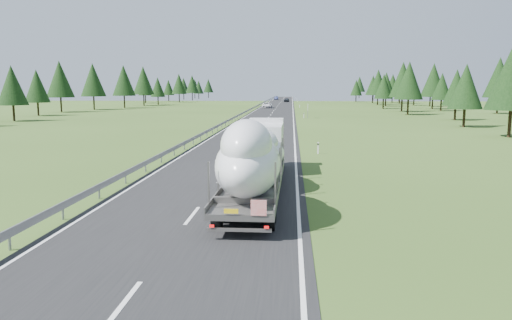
# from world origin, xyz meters

# --- Properties ---
(ground) EXTENTS (400.00, 400.00, 0.00)m
(ground) POSITION_xyz_m (0.00, 0.00, 0.00)
(ground) COLOR #304B19
(ground) RESTS_ON ground
(road_surface) EXTENTS (10.00, 400.00, 0.02)m
(road_surface) POSITION_xyz_m (0.00, 100.00, 0.01)
(road_surface) COLOR black
(road_surface) RESTS_ON ground
(guardrail) EXTENTS (0.10, 400.00, 0.76)m
(guardrail) POSITION_xyz_m (-5.30, 99.94, 0.60)
(guardrail) COLOR slate
(guardrail) RESTS_ON ground
(marker_posts) EXTENTS (0.13, 350.08, 1.00)m
(marker_posts) POSITION_xyz_m (6.50, 155.00, 0.54)
(marker_posts) COLOR silver
(marker_posts) RESTS_ON ground
(highway_sign) EXTENTS (0.08, 0.90, 2.60)m
(highway_sign) POSITION_xyz_m (7.20, 80.00, 1.81)
(highway_sign) COLOR slate
(highway_sign) RESTS_ON ground
(tree_line_right) EXTENTS (26.56, 299.85, 11.96)m
(tree_line_right) POSITION_xyz_m (39.21, 112.35, 6.86)
(tree_line_right) COLOR black
(tree_line_right) RESTS_ON ground
(tree_line_left) EXTENTS (15.27, 300.10, 12.49)m
(tree_line_left) POSITION_xyz_m (-43.32, 103.90, 7.10)
(tree_line_left) COLOR black
(tree_line_left) RESTS_ON ground
(boat_truck) EXTENTS (2.80, 18.23, 4.25)m
(boat_truck) POSITION_xyz_m (2.48, 13.41, 2.13)
(boat_truck) COLOR silver
(boat_truck) RESTS_ON ground
(distant_van) EXTENTS (2.79, 5.84, 1.61)m
(distant_van) POSITION_xyz_m (-2.47, 126.40, 0.80)
(distant_van) COLOR silver
(distant_van) RESTS_ON ground
(distant_car_dark) EXTENTS (2.32, 4.78, 1.57)m
(distant_car_dark) POSITION_xyz_m (2.29, 185.51, 0.79)
(distant_car_dark) COLOR black
(distant_car_dark) RESTS_ON ground
(distant_car_blue) EXTENTS (1.77, 4.78, 1.56)m
(distant_car_blue) POSITION_xyz_m (-2.82, 220.56, 0.78)
(distant_car_blue) COLOR #192047
(distant_car_blue) RESTS_ON ground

